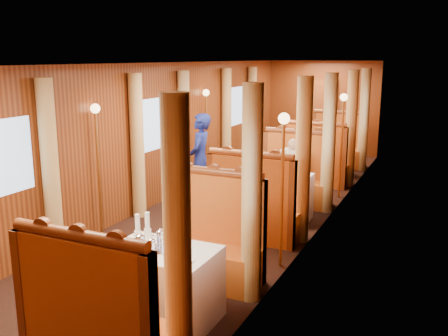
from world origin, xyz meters
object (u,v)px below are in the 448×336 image
Objects in this scene: banquette_far_aft at (337,149)px; teapot_left at (140,245)px; table_mid at (277,197)px; tea_tray at (150,249)px; banquette_near_fwd at (98,330)px; table_near at (163,285)px; fruit_plate at (182,258)px; rose_vase_mid at (277,164)px; teapot_right at (152,247)px; table_far at (327,158)px; steward at (200,159)px; banquette_mid_fwd at (254,212)px; passenger at (292,165)px; banquette_mid_aft at (295,180)px; rose_vase_far at (329,134)px; banquette_near_aft at (208,246)px; teapot_back at (161,239)px; banquette_far_fwd at (316,165)px.

teapot_left is at bearing -91.16° from banquette_far_aft.
tea_tray is (-0.10, -3.56, 0.38)m from table_mid.
table_near is at bearing 90.00° from banquette_near_fwd.
fruit_plate is 0.65× the size of rose_vase_mid.
teapot_right is (-0.06, -0.10, 0.43)m from table_near.
teapot_left reaches higher than fruit_plate.
table_mid is (0.00, 3.50, 0.00)m from table_near.
steward is at bearing -115.81° from table_far.
banquette_mid_fwd is 2.07m from steward.
rose_vase_mid is at bearing -90.20° from passenger.
banquette_mid_aft is (0.00, 2.03, 0.00)m from banquette_mid_fwd.
rose_vase_far is (-0.29, 7.17, 0.16)m from fruit_plate.
banquette_near_aft is 1.47m from banquette_mid_fwd.
table_far is 1.38× the size of passenger.
teapot_right is at bearing 93.63° from banquette_near_fwd.
banquette_mid_aft is 0.38m from passenger.
fruit_plate is (0.31, -3.65, 0.39)m from table_mid.
table_mid is 0.78× the size of banquette_mid_aft.
table_mid is 6.66× the size of teapot_back.
table_near is at bearing 36.93° from teapot_right.
banquette_mid_aft is 2.49m from table_far.
teapot_left is (-0.17, -0.13, 0.44)m from table_near.
banquette_near_fwd is 1.00× the size of banquette_far_aft.
banquette_far_aft reaches higher than table_mid.
teapot_left is (-0.17, -2.62, 0.40)m from banquette_mid_fwd.
banquette_mid_aft is 0.82× the size of steward.
steward is at bearing 112.10° from table_near.
fruit_plate is at bearing -86.19° from banquette_mid_aft.
teapot_back is at bearing -90.97° from banquette_mid_aft.
banquette_far_fwd is 1.76× the size of passenger.
fruit_plate is (0.41, -0.09, 0.01)m from tea_tray.
steward reaches higher than passenger.
table_near is 7.00m from table_far.
banquette_near_fwd reaches higher than fruit_plate.
banquette_mid_aft is 4.67m from teapot_left.
banquette_near_aft is at bearing -90.00° from banquette_mid_fwd.
banquette_mid_fwd is at bearing 90.00° from banquette_near_fwd.
teapot_back is 0.21× the size of passenger.
teapot_back is 0.46m from fruit_plate.
banquette_near_aft and banquette_far_aft have the same top height.
rose_vase_far reaches higher than table_mid.
rose_vase_far is (0.02, 4.53, 0.50)m from banquette_mid_fwd.
banquette_far_aft reaches higher than rose_vase_far.
banquette_far_aft is at bearing 90.00° from table_mid.
banquette_near_aft reaches higher than teapot_back.
table_near is at bearing 153.96° from fruit_plate.
banquette_mid_fwd is 7.87× the size of teapot_left.
table_mid is 0.64× the size of steward.
rose_vase_mid is (-0.00, -2.48, 0.50)m from banquette_far_fwd.
banquette_far_fwd is at bearing 90.00° from banquette_mid_fwd.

